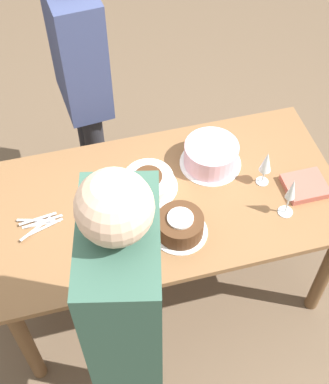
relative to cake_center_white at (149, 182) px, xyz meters
The scene contains 11 objects.
ground_plane 0.81m from the cake_center_white, 57.90° to the right, with size 12.00×12.00×0.00m, color brown.
dining_table 0.18m from the cake_center_white, 57.90° to the right, with size 1.65×0.85×0.76m.
cake_center_white is the anchor object (origin of this frame).
cake_front_chocolate 0.29m from the cake_center_white, 75.69° to the right, with size 0.25×0.25×0.11m.
cake_back_decorated 0.33m from the cake_center_white, 11.83° to the left, with size 0.30×0.30×0.12m.
wine_glass_near 0.55m from the cake_center_white, 11.31° to the right, with size 0.06×0.06×0.20m.
wine_glass_far 0.65m from the cake_center_white, 27.98° to the right, with size 0.07×0.07×0.23m.
fork_pile 0.52m from the cake_center_white, behind, with size 0.20×0.13×0.02m.
napkin_stack 0.73m from the cake_center_white, 15.17° to the right, with size 0.19×0.17×0.03m.
person_cutting 0.85m from the cake_center_white, 108.03° to the right, with size 0.31×0.44×1.78m.
person_watching 0.71m from the cake_center_white, 105.96° to the left, with size 0.26×0.42×1.61m.
Camera 1 is at (-0.38, -1.45, 2.71)m, focal length 50.00 mm.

